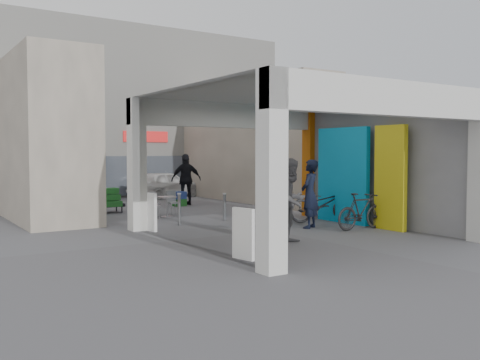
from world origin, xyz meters
TOP-DOWN VIEW (x-y plane):
  - ground at (0.00, 0.00)m, footprint 90.00×90.00m
  - arcade_canopy at (0.54, -0.82)m, footprint 6.40×6.45m
  - far_building at (-0.00, 13.99)m, footprint 18.00×4.08m
  - plaza_bldg_left at (-4.50, 7.50)m, footprint 2.00×9.00m
  - plaza_bldg_right at (4.50, 7.50)m, footprint 2.00×9.00m
  - bollard_left at (-1.62, 2.28)m, footprint 0.09×0.09m
  - bollard_center at (0.03, 2.52)m, footprint 0.09×0.09m
  - bollard_right at (1.55, 2.42)m, footprint 0.09×0.09m
  - advert_board_near at (-2.75, -2.74)m, footprint 0.18×0.56m
  - advert_board_far at (-2.75, 1.73)m, footprint 0.16×0.56m
  - cafe_set at (-1.17, 4.53)m, footprint 1.31×1.06m
  - produce_stand at (-2.40, 6.44)m, footprint 1.27×0.69m
  - crate_stack at (0.81, 7.14)m, footprint 0.51×0.43m
  - border_collie at (-0.11, -0.06)m, footprint 0.25×0.49m
  - man_with_dog at (1.12, -0.17)m, footprint 0.82×0.74m
  - man_back_turned at (-0.84, -1.81)m, footprint 1.11×0.97m
  - man_elderly at (1.30, 1.81)m, footprint 1.02×0.82m
  - man_crates at (1.26, 7.43)m, footprint 1.26×0.77m
  - bicycle_front at (2.26, 0.59)m, footprint 2.21×1.30m
  - bicycle_rear at (2.09, -1.16)m, footprint 1.67×0.52m
  - white_van at (2.03, 11.07)m, footprint 3.85×2.40m

SIDE VIEW (x-z plane):
  - ground at x=0.00m, z-range 0.00..0.00m
  - border_collie at x=-0.11m, z-range -0.07..0.61m
  - crate_stack at x=0.81m, z-range 0.00..0.56m
  - cafe_set at x=-1.17m, z-range -0.12..0.68m
  - produce_stand at x=-2.40m, z-range -0.09..0.75m
  - bollard_center at x=0.03m, z-range 0.00..0.81m
  - bollard_left at x=-1.62m, z-range 0.00..0.90m
  - bollard_right at x=1.55m, z-range 0.00..0.92m
  - bicycle_rear at x=2.09m, z-range 0.00..1.00m
  - advert_board_near at x=-2.75m, z-range 0.01..1.01m
  - advert_board_far at x=-2.75m, z-range 0.01..1.01m
  - bicycle_front at x=2.26m, z-range 0.00..1.10m
  - white_van at x=2.03m, z-range 0.00..1.22m
  - man_elderly at x=1.30m, z-range 0.00..1.81m
  - man_with_dog at x=1.12m, z-range 0.00..1.88m
  - man_back_turned at x=-0.84m, z-range 0.00..1.94m
  - man_crates at x=1.26m, z-range 0.00..2.01m
  - arcade_canopy at x=0.54m, z-range -0.90..5.50m
  - plaza_bldg_left at x=-4.50m, z-range 0.00..5.00m
  - plaza_bldg_right at x=4.50m, z-range 0.00..5.00m
  - far_building at x=0.00m, z-range -0.01..7.99m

